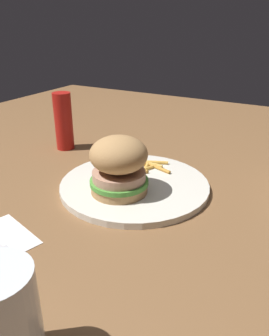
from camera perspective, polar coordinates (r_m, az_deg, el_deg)
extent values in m
plane|color=brown|center=(0.67, 0.14, -2.73)|extent=(1.60, 1.60, 0.00)
cylinder|color=silver|center=(0.65, 0.00, -2.90)|extent=(0.29, 0.29, 0.01)
cylinder|color=tan|center=(0.61, -2.28, -3.40)|extent=(0.10, 0.10, 0.02)
cylinder|color=#4C9338|center=(0.60, -2.30, -2.39)|extent=(0.11, 0.11, 0.01)
cylinder|color=tan|center=(0.60, -2.32, -1.33)|extent=(0.10, 0.10, 0.02)
ellipsoid|color=tan|center=(0.58, -2.39, 2.26)|extent=(0.10, 0.10, 0.06)
cylinder|color=#E5B251|center=(0.72, 3.02, 0.65)|extent=(0.01, 0.05, 0.01)
cylinder|color=gold|center=(0.70, -0.05, 0.11)|extent=(0.06, 0.03, 0.01)
cylinder|color=gold|center=(0.69, 2.15, -0.28)|extent=(0.06, 0.03, 0.01)
cylinder|color=gold|center=(0.70, 0.80, 0.09)|extent=(0.03, 0.05, 0.01)
cylinder|color=gold|center=(0.70, 3.82, 0.14)|extent=(0.03, 0.07, 0.01)
cylinder|color=gold|center=(0.73, 2.91, 1.02)|extent=(0.03, 0.07, 0.01)
cylinder|color=gold|center=(0.69, 1.76, -0.25)|extent=(0.05, 0.02, 0.01)
cube|color=silver|center=(0.51, -21.21, -13.31)|extent=(0.03, 0.04, 0.00)
cylinder|color=silver|center=(0.49, -20.12, -15.34)|extent=(0.01, 0.03, 0.00)
cylinder|color=silver|center=(0.49, -19.30, -14.95)|extent=(0.01, 0.03, 0.00)
cylinder|color=silver|center=(0.49, -18.50, -14.56)|extent=(0.01, 0.03, 0.00)
cylinder|color=silver|center=(0.34, -21.66, -23.41)|extent=(0.07, 0.07, 0.11)
cylinder|color=#B21914|center=(0.85, -12.01, 7.80)|extent=(0.04, 0.04, 0.14)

